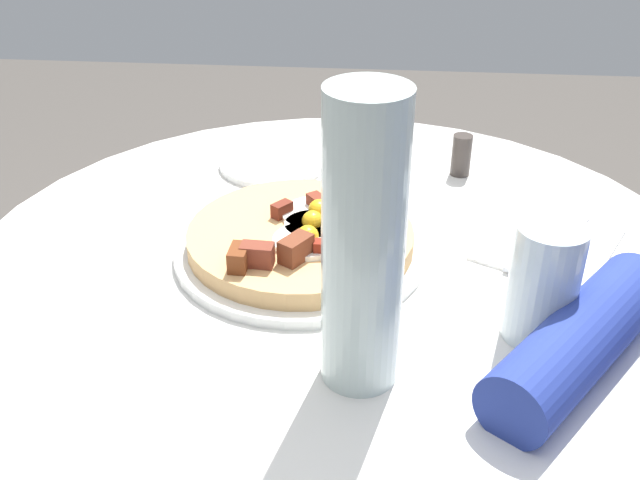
% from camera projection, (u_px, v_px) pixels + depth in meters
% --- Properties ---
extents(dining_table, '(0.89, 0.89, 0.72)m').
position_uv_depth(dining_table, '(337.00, 367.00, 0.96)').
color(dining_table, silver).
rests_on(dining_table, ground_plane).
extents(pizza_plate, '(0.30, 0.30, 0.01)m').
position_uv_depth(pizza_plate, '(301.00, 249.00, 0.88)').
color(pizza_plate, white).
rests_on(pizza_plate, dining_table).
extents(breakfast_pizza, '(0.27, 0.27, 0.05)m').
position_uv_depth(breakfast_pizza, '(301.00, 236.00, 0.87)').
color(breakfast_pizza, tan).
rests_on(breakfast_pizza, pizza_plate).
extents(bread_plate, '(0.16, 0.16, 0.01)m').
position_uv_depth(bread_plate, '(272.00, 163.00, 1.09)').
color(bread_plate, white).
rests_on(bread_plate, dining_table).
extents(napkin, '(0.22, 0.20, 0.00)m').
position_uv_depth(napkin, '(549.00, 244.00, 0.89)').
color(napkin, white).
rests_on(napkin, dining_table).
extents(fork, '(0.16, 0.10, 0.00)m').
position_uv_depth(fork, '(535.00, 237.00, 0.90)').
color(fork, silver).
rests_on(fork, napkin).
extents(knife, '(0.16, 0.10, 0.00)m').
position_uv_depth(knife, '(564.00, 245.00, 0.88)').
color(knife, silver).
rests_on(knife, napkin).
extents(water_glass, '(0.07, 0.07, 0.12)m').
position_uv_depth(water_glass, '(544.00, 283.00, 0.71)').
color(water_glass, silver).
rests_on(water_glass, dining_table).
extents(water_bottle, '(0.07, 0.07, 0.28)m').
position_uv_depth(water_bottle, '(363.00, 246.00, 0.63)').
color(water_bottle, silver).
rests_on(water_bottle, dining_table).
extents(salt_shaker, '(0.03, 0.03, 0.06)m').
position_uv_depth(salt_shaker, '(398.00, 153.00, 1.06)').
color(salt_shaker, white).
rests_on(salt_shaker, dining_table).
extents(pepper_shaker, '(0.03, 0.03, 0.06)m').
position_uv_depth(pepper_shaker, '(461.00, 155.00, 1.05)').
color(pepper_shaker, '#3F3833').
rests_on(pepper_shaker, dining_table).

